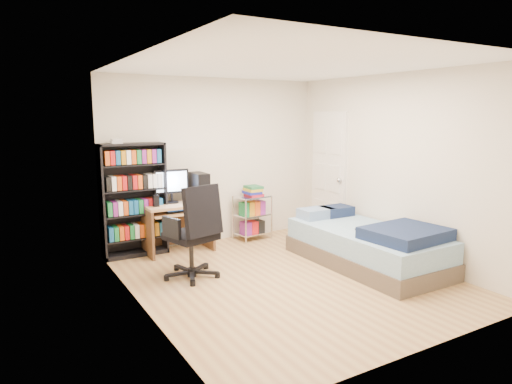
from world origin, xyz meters
TOP-DOWN VIEW (x-y plane):
  - room at (0.00, 0.00)m, footprint 3.58×4.08m
  - media_shelf at (-1.31, 1.84)m, footprint 0.88×0.29m
  - computer_desk at (-0.63, 1.74)m, footprint 0.94×0.54m
  - office_chair at (-0.95, 0.58)m, footprint 0.84×0.84m
  - wire_cart at (0.53, 1.75)m, footprint 0.56×0.43m
  - bed at (1.19, -0.12)m, footprint 1.08×2.16m
  - door at (1.72, 1.35)m, footprint 0.12×0.80m

SIDE VIEW (x-z plane):
  - bed at x=1.19m, z-range -0.04..0.58m
  - office_chair at x=-0.95m, z-range -0.21..0.94m
  - wire_cart at x=0.53m, z-range 0.13..0.98m
  - computer_desk at x=-0.63m, z-range 0.05..1.23m
  - media_shelf at x=-1.31m, z-range -0.01..1.63m
  - door at x=1.72m, z-range 0.00..2.00m
  - room at x=0.00m, z-range -0.04..2.54m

